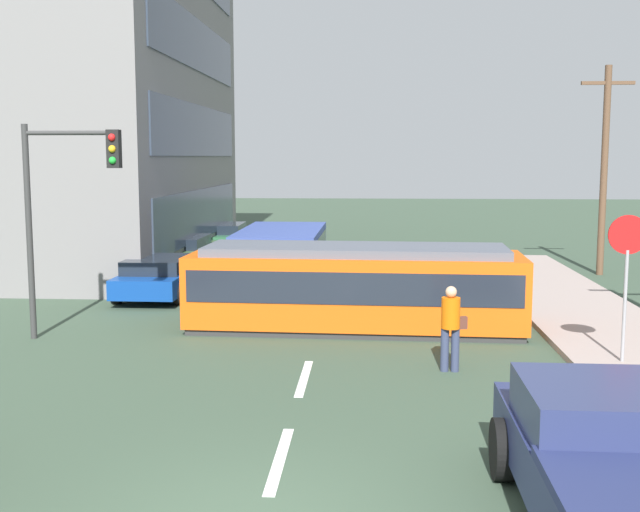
# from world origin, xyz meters

# --- Properties ---
(ground_plane) EXTENTS (120.00, 120.00, 0.00)m
(ground_plane) POSITION_xyz_m (0.00, 10.00, 0.00)
(ground_plane) COLOR #364938
(lane_stripe_1) EXTENTS (0.16, 2.40, 0.01)m
(lane_stripe_1) POSITION_xyz_m (0.00, 2.00, 0.01)
(lane_stripe_1) COLOR silver
(lane_stripe_1) RESTS_ON ground
(lane_stripe_2) EXTENTS (0.16, 2.40, 0.01)m
(lane_stripe_2) POSITION_xyz_m (0.00, 6.00, 0.01)
(lane_stripe_2) COLOR silver
(lane_stripe_2) RESTS_ON ground
(lane_stripe_3) EXTENTS (0.16, 2.40, 0.01)m
(lane_stripe_3) POSITION_xyz_m (0.00, 16.37, 0.01)
(lane_stripe_3) COLOR silver
(lane_stripe_3) RESTS_ON ground
(lane_stripe_4) EXTENTS (0.16, 2.40, 0.01)m
(lane_stripe_4) POSITION_xyz_m (0.00, 22.37, 0.01)
(lane_stripe_4) COLOR silver
(lane_stripe_4) RESTS_ON ground
(streetcar_tram) EXTENTS (8.04, 2.85, 2.02)m
(streetcar_tram) POSITION_xyz_m (0.87, 10.37, 1.04)
(streetcar_tram) COLOR #DF510E
(streetcar_tram) RESTS_ON ground
(city_bus) EXTENTS (2.58, 5.58, 1.85)m
(city_bus) POSITION_xyz_m (-1.60, 16.40, 1.06)
(city_bus) COLOR #374B96
(city_bus) RESTS_ON ground
(pedestrian_crossing) EXTENTS (0.51, 0.36, 1.67)m
(pedestrian_crossing) POSITION_xyz_m (2.78, 6.66, 0.94)
(pedestrian_crossing) COLOR #313854
(pedestrian_crossing) RESTS_ON ground
(pickup_truck_parked) EXTENTS (2.33, 5.03, 1.55)m
(pickup_truck_parked) POSITION_xyz_m (3.93, 0.06, 0.80)
(pickup_truck_parked) COLOR navy
(pickup_truck_parked) RESTS_ON ground
(parked_sedan_mid) EXTENTS (2.05, 4.23, 1.19)m
(parked_sedan_mid) POSITION_xyz_m (-4.98, 14.33, 0.62)
(parked_sedan_mid) COLOR navy
(parked_sedan_mid) RESTS_ON ground
(parked_sedan_far) EXTENTS (2.01, 4.51, 1.19)m
(parked_sedan_far) POSITION_xyz_m (-5.73, 20.46, 0.62)
(parked_sedan_far) COLOR #3B5933
(parked_sedan_far) RESTS_ON ground
(parked_sedan_furthest) EXTENTS (2.04, 4.47, 1.19)m
(parked_sedan_furthest) POSITION_xyz_m (-5.24, 26.10, 0.62)
(parked_sedan_furthest) COLOR #2B613D
(parked_sedan_furthest) RESTS_ON ground
(stop_sign) EXTENTS (0.76, 0.07, 2.88)m
(stop_sign) POSITION_xyz_m (6.18, 7.10, 2.19)
(stop_sign) COLOR gray
(stop_sign) RESTS_ON sidewalk_curb_right
(traffic_light_mast) EXTENTS (2.22, 0.33, 4.85)m
(traffic_light_mast) POSITION_xyz_m (-5.59, 8.84, 3.37)
(traffic_light_mast) COLOR #333333
(traffic_light_mast) RESTS_ON ground
(utility_pole_mid) EXTENTS (1.80, 0.24, 7.23)m
(utility_pole_mid) POSITION_xyz_m (9.30, 19.67, 3.79)
(utility_pole_mid) COLOR brown
(utility_pole_mid) RESTS_ON ground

